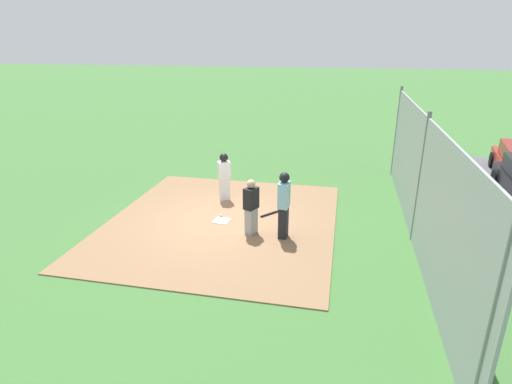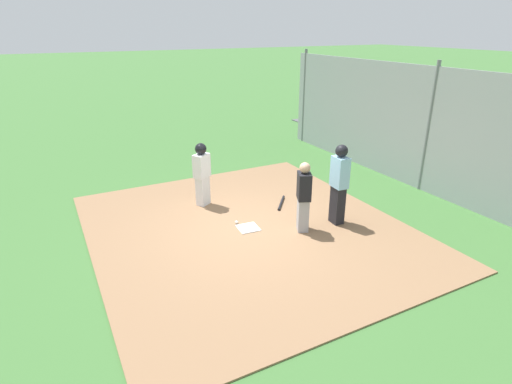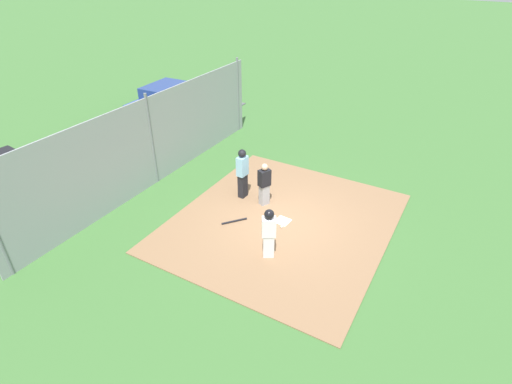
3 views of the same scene
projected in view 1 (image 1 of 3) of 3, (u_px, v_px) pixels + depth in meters
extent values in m
plane|color=#3D6B33|center=(222.00, 222.00, 11.91)|extent=(140.00, 140.00, 0.00)
cube|color=#896647|center=(222.00, 221.00, 11.90)|extent=(7.20, 6.40, 0.03)
cube|color=white|center=(222.00, 221.00, 11.89)|extent=(0.48, 0.48, 0.02)
cube|color=#9E9EA3|center=(251.00, 221.00, 11.03)|extent=(0.36, 0.33, 0.72)
cube|color=black|center=(251.00, 198.00, 10.80)|extent=(0.45, 0.40, 0.57)
sphere|color=tan|center=(251.00, 184.00, 10.66)|extent=(0.23, 0.23, 0.23)
cube|color=black|center=(283.00, 222.00, 10.79)|extent=(0.32, 0.24, 0.85)
cube|color=#8CC1E0|center=(284.00, 195.00, 10.52)|extent=(0.40, 0.29, 0.67)
sphere|color=black|center=(284.00, 177.00, 10.36)|extent=(0.27, 0.27, 0.27)
cube|color=silver|center=(225.00, 189.00, 13.39)|extent=(0.34, 0.37, 0.71)
cube|color=white|center=(224.00, 170.00, 13.17)|extent=(0.42, 0.46, 0.57)
sphere|color=tan|center=(224.00, 158.00, 13.03)|extent=(0.22, 0.22, 0.22)
sphere|color=black|center=(224.00, 158.00, 13.02)|extent=(0.27, 0.27, 0.27)
cylinder|color=black|center=(272.00, 213.00, 12.36)|extent=(0.68, 0.57, 0.06)
sphere|color=white|center=(221.00, 215.00, 12.20)|extent=(0.07, 0.07, 0.07)
cube|color=#93999E|center=(420.00, 182.00, 10.33)|extent=(12.00, 0.05, 3.20)
cylinder|color=slate|center=(493.00, 322.00, 5.08)|extent=(0.10, 0.10, 3.35)
cylinder|color=slate|center=(420.00, 179.00, 10.31)|extent=(0.10, 0.10, 3.35)
cylinder|color=slate|center=(397.00, 132.00, 15.54)|extent=(0.10, 0.10, 3.35)
cylinder|color=black|center=(495.00, 178.00, 14.59)|extent=(0.61, 0.24, 0.60)
cylinder|color=black|center=(492.00, 160.00, 16.83)|extent=(0.62, 0.28, 0.60)
cylinder|color=black|center=(502.00, 179.00, 14.45)|extent=(0.62, 0.28, 0.60)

